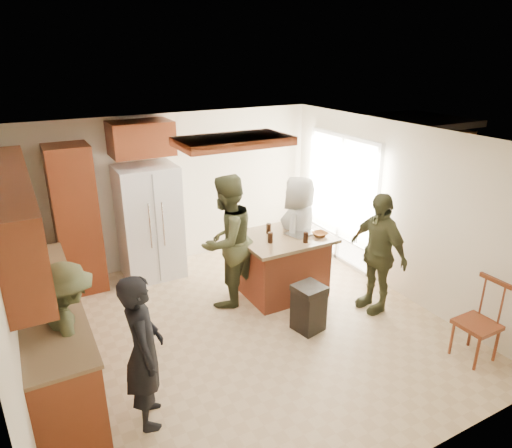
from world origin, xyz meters
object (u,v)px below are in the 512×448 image
trash_bin (309,307)px  person_behind_right (299,232)px  spindle_chair (478,324)px  person_side_right (377,253)px  person_front_left (144,351)px  refrigerator (150,222)px  person_counter (72,334)px  person_behind_left (227,241)px  kitchen_island (283,264)px

trash_bin → person_behind_right: bearing=63.1°
spindle_chair → person_side_right: bearing=101.1°
person_behind_right → person_side_right: 1.25m
person_front_left → spindle_chair: bearing=-91.7°
spindle_chair → refrigerator: bearing=124.7°
person_behind_right → refrigerator: size_ratio=0.95×
person_counter → refrigerator: 2.80m
person_behind_left → spindle_chair: bearing=102.7°
person_behind_left → person_side_right: person_behind_left is taller
person_side_right → kitchen_island: 1.36m
person_behind_left → person_counter: person_behind_left is taller
trash_bin → person_side_right: bearing=0.8°
person_behind_right → person_side_right: size_ratio=1.01×
person_behind_right → person_counter: person_behind_right is taller
person_behind_left → refrigerator: size_ratio=1.05×
kitchen_island → person_behind_left: bearing=167.9°
kitchen_island → spindle_chair: spindle_chair is taller
person_behind_right → spindle_chair: 2.72m
person_front_left → person_counter: size_ratio=1.03×
person_side_right → person_counter: (-3.92, 0.11, -0.08)m
person_behind_right → spindle_chair: bearing=68.9°
person_side_right → person_counter: person_side_right is taller
trash_bin → spindle_chair: (1.39, -1.41, 0.13)m
refrigerator → person_front_left: bearing=-107.4°
spindle_chair → person_counter: bearing=159.9°
person_behind_left → refrigerator: 1.52m
person_front_left → person_behind_right: person_behind_right is taller
person_front_left → kitchen_island: (2.46, 1.49, -0.31)m
person_behind_left → person_counter: size_ratio=1.23×
person_behind_right → person_counter: size_ratio=1.12×
kitchen_island → person_behind_right: bearing=26.6°
person_behind_right → person_counter: 3.54m
person_counter → kitchen_island: (3.01, 0.84, -0.29)m
person_front_left → person_behind_left: 2.34m
person_counter → refrigerator: bearing=-43.0°
person_behind_left → kitchen_island: 0.96m
person_behind_right → person_counter: bearing=-21.7°
trash_bin → spindle_chair: bearing=-45.5°
person_behind_left → refrigerator: person_behind_left is taller
person_counter → spindle_chair: person_counter is taller
person_behind_left → kitchen_island: size_ratio=1.48×
refrigerator → trash_bin: size_ratio=2.86×
person_behind_right → refrigerator: (-1.90, 1.34, 0.05)m
person_side_right → spindle_chair: size_ratio=1.70×
person_counter → trash_bin: (2.81, -0.12, -0.45)m
person_front_left → refrigerator: size_ratio=0.88×
person_side_right → kitchen_island: person_side_right is taller
person_counter → spindle_chair: size_ratio=1.54×
person_behind_right → spindle_chair: (0.81, -2.56, -0.40)m
person_side_right → person_counter: size_ratio=1.11×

